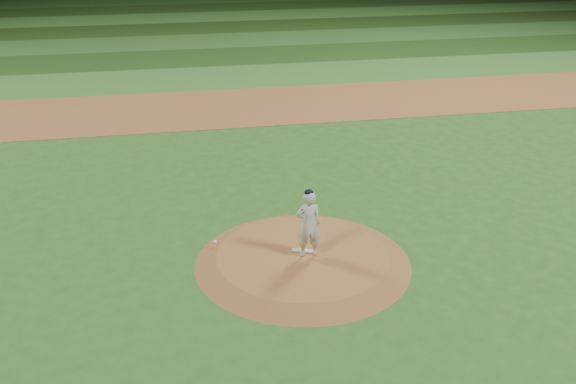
{
  "coord_description": "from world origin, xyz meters",
  "views": [
    {
      "loc": [
        -3.06,
        -13.87,
        8.39
      ],
      "look_at": [
        0.0,
        2.0,
        1.1
      ],
      "focal_mm": 40.0,
      "sensor_mm": 36.0,
      "label": 1
    }
  ],
  "objects_px": {
    "pitchers_mound": "(303,258)",
    "rosin_bag": "(215,242)",
    "pitcher_on_mound": "(308,224)",
    "pitching_rubber": "(304,251)"
  },
  "relations": [
    {
      "from": "pitchers_mound",
      "to": "rosin_bag",
      "type": "height_order",
      "value": "rosin_bag"
    },
    {
      "from": "rosin_bag",
      "to": "pitcher_on_mound",
      "type": "bearing_deg",
      "value": -26.23
    },
    {
      "from": "rosin_bag",
      "to": "pitchers_mound",
      "type": "bearing_deg",
      "value": -25.7
    },
    {
      "from": "pitching_rubber",
      "to": "pitcher_on_mound",
      "type": "distance_m",
      "value": 0.91
    },
    {
      "from": "rosin_bag",
      "to": "pitcher_on_mound",
      "type": "relative_size",
      "value": 0.06
    },
    {
      "from": "pitchers_mound",
      "to": "rosin_bag",
      "type": "relative_size",
      "value": 49.31
    },
    {
      "from": "pitchers_mound",
      "to": "rosin_bag",
      "type": "xyz_separation_m",
      "value": [
        -2.14,
        1.03,
        0.16
      ]
    },
    {
      "from": "pitchers_mound",
      "to": "pitching_rubber",
      "type": "xyz_separation_m",
      "value": [
        0.06,
        0.14,
        0.14
      ]
    },
    {
      "from": "rosin_bag",
      "to": "pitcher_on_mound",
      "type": "height_order",
      "value": "pitcher_on_mound"
    },
    {
      "from": "pitching_rubber",
      "to": "pitcher_on_mound",
      "type": "relative_size",
      "value": 0.35
    }
  ]
}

